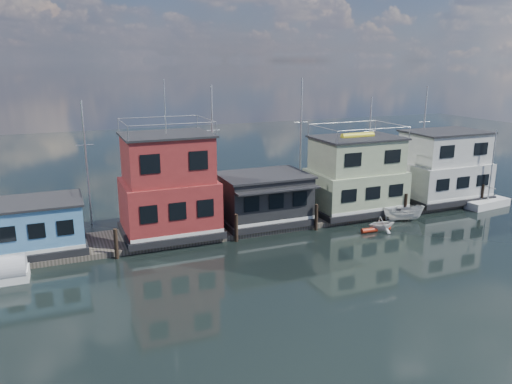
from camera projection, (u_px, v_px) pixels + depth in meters
name	position (u px, v px, depth m)	size (l,w,h in m)	color
ground	(345.00, 280.00, 31.87)	(160.00, 160.00, 0.00)	black
dock	(269.00, 222.00, 42.55)	(48.00, 5.00, 0.40)	#595147
houseboat_blue	(38.00, 226.00, 35.40)	(6.40, 4.90, 3.66)	black
houseboat_red	(169.00, 187.00, 38.42)	(7.40, 5.90, 11.86)	black
houseboat_dark	(264.00, 198.00, 41.78)	(7.40, 6.10, 4.06)	black
houseboat_green	(356.00, 176.00, 44.83)	(8.40, 5.90, 7.03)	black
houseboat_white	(443.00, 167.00, 48.52)	(8.40, 5.90, 6.66)	black
pilings	(279.00, 222.00, 39.69)	(42.28, 0.28, 2.20)	#2D2116
background_masts	(289.00, 146.00, 48.30)	(36.40, 0.16, 12.00)	silver
day_sailer	(488.00, 203.00, 47.55)	(4.84, 2.09, 7.40)	silver
dinghy_white	(382.00, 223.00, 40.91)	(2.05, 2.37, 1.25)	silver
motorboat	(404.00, 213.00, 43.41)	(1.35, 3.59, 1.38)	silver
red_kayak	(376.00, 229.00, 40.80)	(0.39, 0.39, 2.65)	red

